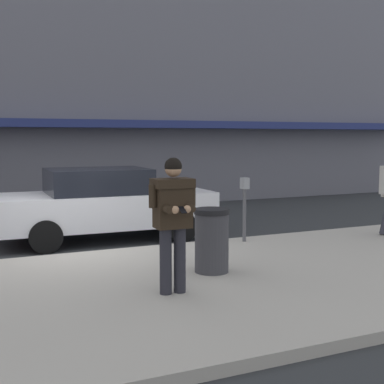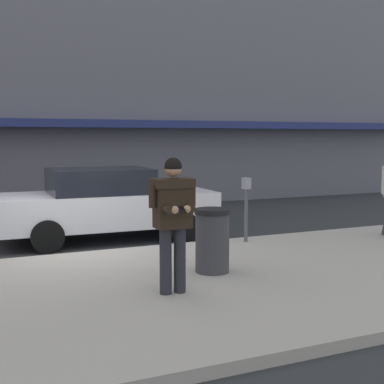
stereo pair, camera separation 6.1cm
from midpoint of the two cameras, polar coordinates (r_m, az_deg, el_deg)
ground_plane at (r=10.11m, az=-13.17°, el=-6.88°), size 80.00×80.00×0.00m
sidewalk at (r=7.73m, az=-1.35°, el=-10.16°), size 32.00×5.30×0.14m
curb_paint_line at (r=10.39m, az=-7.79°, el=-6.40°), size 28.00×0.12×0.01m
storefront_facade at (r=18.85m, az=-16.06°, el=18.24°), size 28.00×4.70×12.63m
parked_sedan_mid at (r=11.58m, az=-9.48°, el=-1.21°), size 4.56×2.05×1.54m
man_texting_on_phone at (r=6.99m, az=-2.30°, el=-1.98°), size 0.65×0.59×1.81m
parking_meter at (r=10.58m, az=5.47°, el=-0.85°), size 0.12×0.18×1.27m
trash_bin at (r=8.21m, az=1.90°, el=-5.16°), size 0.55×0.55×0.98m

